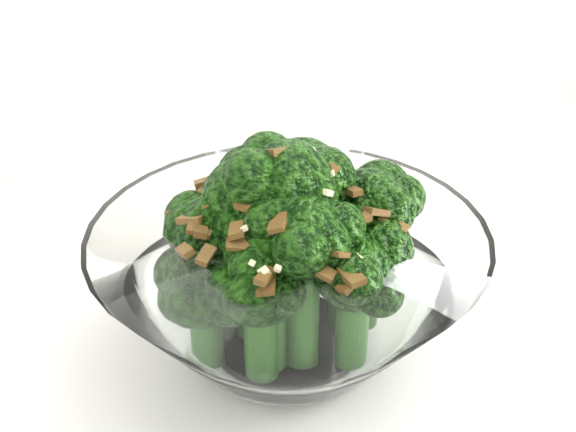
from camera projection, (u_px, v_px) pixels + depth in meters
name	position (u px, v px, depth m)	size (l,w,h in m)	color
broccoli_dish	(289.00, 275.00, 0.45)	(0.22, 0.22, 0.14)	white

